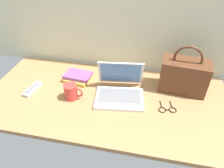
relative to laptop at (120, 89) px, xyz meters
name	(u,v)px	position (x,y,z in m)	size (l,w,h in m)	color
desk	(105,99)	(-0.09, -0.05, -0.06)	(1.60, 0.76, 0.03)	#A87A4C
laptop	(120,89)	(0.00, 0.00, 0.00)	(0.34, 0.32, 0.21)	silver
coffee_mug	(71,92)	(-0.30, -0.10, 0.01)	(0.12, 0.08, 0.10)	red
remote_control_near	(33,89)	(-0.59, -0.08, -0.03)	(0.07, 0.17, 0.02)	#B7B7B7
eyeglasses	(167,109)	(0.31, -0.09, -0.04)	(0.12, 0.12, 0.01)	black
handbag	(184,75)	(0.40, 0.14, 0.07)	(0.31, 0.19, 0.33)	#59331E
book_stack	(78,77)	(-0.33, 0.10, -0.02)	(0.20, 0.17, 0.05)	#D8BF4C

